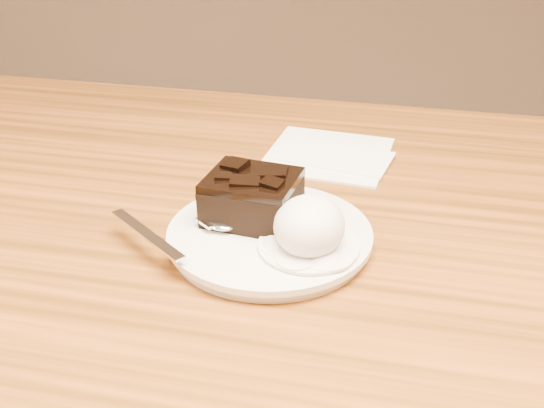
% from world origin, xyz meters
% --- Properties ---
extents(plate, '(0.20, 0.20, 0.02)m').
position_xyz_m(plate, '(-0.03, -0.02, 0.76)').
color(plate, silver).
rests_on(plate, dining_table).
extents(brownie, '(0.09, 0.08, 0.04)m').
position_xyz_m(brownie, '(-0.05, -0.00, 0.79)').
color(brownie, black).
rests_on(brownie, plate).
extents(ice_cream_scoop, '(0.06, 0.07, 0.05)m').
position_xyz_m(ice_cream_scoop, '(0.01, -0.04, 0.79)').
color(ice_cream_scoop, white).
rests_on(ice_cream_scoop, plate).
extents(melt_puddle, '(0.09, 0.09, 0.00)m').
position_xyz_m(melt_puddle, '(0.01, -0.04, 0.77)').
color(melt_puddle, white).
rests_on(melt_puddle, plate).
extents(spoon, '(0.16, 0.13, 0.01)m').
position_xyz_m(spoon, '(-0.08, -0.03, 0.77)').
color(spoon, silver).
rests_on(spoon, plate).
extents(napkin, '(0.16, 0.16, 0.01)m').
position_xyz_m(napkin, '(-0.00, 0.20, 0.75)').
color(napkin, white).
rests_on(napkin, dining_table).
extents(crumb_a, '(0.01, 0.01, 0.00)m').
position_xyz_m(crumb_a, '(0.03, -0.02, 0.77)').
color(crumb_a, black).
rests_on(crumb_a, plate).
extents(crumb_b, '(0.01, 0.01, 0.00)m').
position_xyz_m(crumb_b, '(-0.04, -0.02, 0.77)').
color(crumb_b, black).
rests_on(crumb_b, plate).
extents(crumb_c, '(0.01, 0.01, 0.00)m').
position_xyz_m(crumb_c, '(0.02, -0.05, 0.77)').
color(crumb_c, black).
rests_on(crumb_c, plate).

